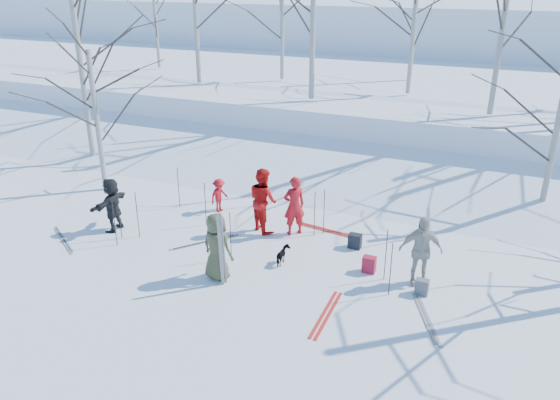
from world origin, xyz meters
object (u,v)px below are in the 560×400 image
at_px(skier_redor_behind, 263,200).
at_px(backpack_red, 369,264).
at_px(skier_olive_center, 217,247).
at_px(backpack_dark, 355,241).
at_px(skier_red_north, 294,206).
at_px(skier_red_seated, 219,195).
at_px(skier_cream_east, 421,251).
at_px(backpack_grey, 422,287).
at_px(skier_grey_west, 112,205).
at_px(dog, 283,256).

xyz_separation_m(skier_redor_behind, backpack_red, (3.43, -1.13, -0.73)).
relative_size(skier_olive_center, skier_redor_behind, 0.91).
height_order(skier_redor_behind, backpack_dark, skier_redor_behind).
height_order(skier_olive_center, backpack_dark, skier_olive_center).
bearing_deg(skier_red_north, skier_red_seated, -52.64).
bearing_deg(skier_cream_east, skier_red_north, 140.91).
bearing_deg(backpack_grey, skier_red_seated, 160.88).
relative_size(skier_redor_behind, skier_red_seated, 1.76).
distance_m(skier_olive_center, skier_grey_west, 4.23).
height_order(skier_red_seated, skier_cream_east, skier_cream_east).
bearing_deg(skier_cream_east, skier_olive_center, -179.04).
relative_size(skier_red_seated, skier_grey_west, 0.67).
xyz_separation_m(skier_grey_west, backpack_grey, (8.74, 0.09, -0.60)).
distance_m(skier_grey_west, backpack_red, 7.41).
distance_m(skier_grey_west, backpack_dark, 6.91).
height_order(skier_olive_center, skier_cream_east, skier_cream_east).
distance_m(skier_red_north, dog, 1.91).
relative_size(skier_olive_center, backpack_grey, 4.46).
height_order(skier_red_seated, dog, skier_red_seated).
distance_m(skier_olive_center, backpack_red, 3.78).
relative_size(skier_redor_behind, skier_grey_west, 1.19).
bearing_deg(dog, skier_cream_east, -177.93).
bearing_deg(skier_red_seated, skier_redor_behind, -96.15).
relative_size(skier_red_north, skier_redor_behind, 0.92).
relative_size(skier_redor_behind, skier_cream_east, 1.08).
bearing_deg(dog, skier_olive_center, 41.03).
bearing_deg(skier_red_north, dog, 61.74).
distance_m(dog, backpack_grey, 3.50).
distance_m(skier_red_seated, skier_cream_east, 6.72).
relative_size(skier_red_seated, backpack_red, 2.53).
xyz_separation_m(skier_red_north, skier_redor_behind, (-0.90, -0.14, 0.08)).
bearing_deg(skier_cream_east, backpack_dark, 128.96).
xyz_separation_m(backpack_red, backpack_grey, (1.38, -0.50, -0.02)).
relative_size(skier_cream_east, backpack_dark, 4.34).
xyz_separation_m(skier_cream_east, skier_grey_west, (-8.56, -0.56, -0.08)).
height_order(skier_olive_center, backpack_grey, skier_olive_center).
bearing_deg(backpack_red, backpack_grey, -19.92).
height_order(skier_red_north, dog, skier_red_north).
relative_size(skier_olive_center, dog, 3.05).
xyz_separation_m(skier_red_north, skier_grey_west, (-4.83, -1.86, -0.07)).
bearing_deg(skier_red_north, backpack_red, 111.81).
bearing_deg(skier_redor_behind, backpack_dark, -146.47).
relative_size(skier_redor_behind, backpack_dark, 4.68).
distance_m(skier_redor_behind, backpack_dark, 2.84).
relative_size(skier_red_north, skier_red_seated, 1.62).
xyz_separation_m(backpack_red, backpack_dark, (-0.69, 1.11, -0.01)).
xyz_separation_m(skier_red_seated, skier_cream_east, (6.45, -1.83, 0.34)).
height_order(skier_olive_center, skier_grey_west, skier_olive_center).
xyz_separation_m(skier_olive_center, skier_red_seated, (-1.96, 3.54, -0.32)).
bearing_deg(backpack_red, skier_olive_center, -152.12).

